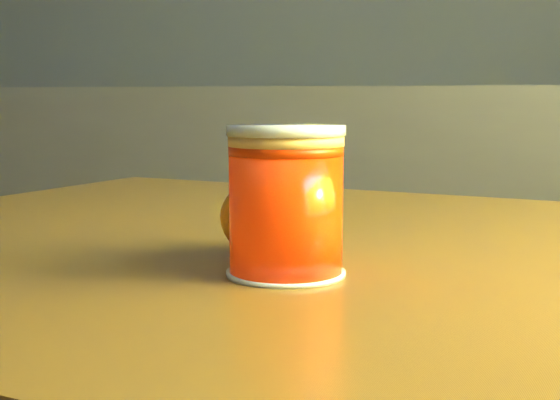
# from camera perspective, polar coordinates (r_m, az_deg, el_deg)

# --- Properties ---
(kitchen_counter) EXTENTS (3.15, 0.60, 0.90)m
(kitchen_counter) POSITION_cam_1_polar(r_m,az_deg,el_deg) (2.14, -12.04, -4.15)
(kitchen_counter) COLOR #454449
(kitchen_counter) RESTS_ON ground
(table) EXTENTS (1.14, 0.90, 0.76)m
(table) POSITION_cam_1_polar(r_m,az_deg,el_deg) (0.64, 6.77, -12.05)
(table) COLOR brown
(table) RESTS_ON ground
(juice_glass) EXTENTS (0.08, 0.08, 0.10)m
(juice_glass) POSITION_cam_1_polar(r_m,az_deg,el_deg) (0.51, 0.44, -0.14)
(juice_glass) COLOR #FF2E05
(juice_glass) RESTS_ON table
(orange_front) EXTENTS (0.08, 0.08, 0.06)m
(orange_front) POSITION_cam_1_polar(r_m,az_deg,el_deg) (0.58, -1.24, -1.28)
(orange_front) COLOR orange
(orange_front) RESTS_ON table
(orange_back) EXTENTS (0.07, 0.07, 0.05)m
(orange_back) POSITION_cam_1_polar(r_m,az_deg,el_deg) (0.55, 0.96, -2.12)
(orange_back) COLOR orange
(orange_back) RESTS_ON table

